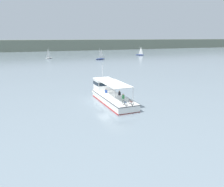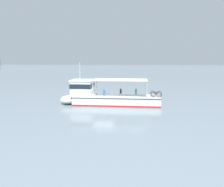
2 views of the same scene
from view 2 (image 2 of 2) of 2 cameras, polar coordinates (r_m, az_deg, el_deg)
The scene contains 2 objects.
ground_plane at distance 28.79m, azimuth -2.04°, elevation -2.93°, with size 400.00×400.00×0.00m, color gray.
ferry_main at distance 29.29m, azimuth -1.98°, elevation -0.71°, with size 3.66×12.90×5.32m.
Camera 2 is at (-27.96, -3.77, 5.71)m, focal length 36.93 mm.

